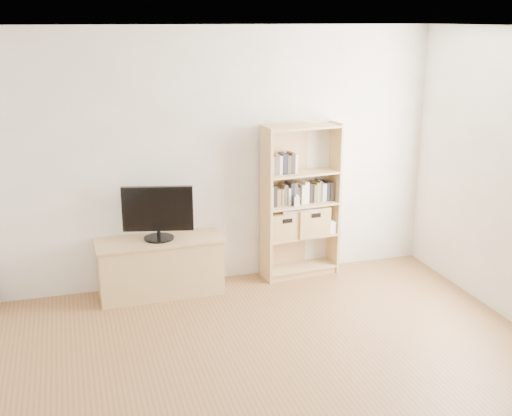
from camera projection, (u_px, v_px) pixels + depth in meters
name	position (u px, v px, depth m)	size (l,w,h in m)	color
floor	(309.00, 407.00, 4.56)	(4.50, 5.00, 0.01)	brown
back_wall	(223.00, 158.00, 6.49)	(4.50, 0.02, 2.60)	beige
ceiling	(320.00, 28.00, 3.82)	(4.50, 5.00, 0.01)	white
tv_stand	(160.00, 267.00, 6.38)	(1.20, 0.45, 0.55)	tan
bookshelf	(301.00, 201.00, 6.71)	(0.81, 0.29, 1.63)	tan
television	(158.00, 213.00, 6.22)	(0.69, 0.05, 0.54)	black
books_row_mid	(300.00, 193.00, 6.70)	(0.82, 0.16, 0.22)	silver
books_row_upper	(285.00, 164.00, 6.55)	(0.36, 0.13, 0.19)	silver
baby_monitor	(297.00, 201.00, 6.59)	(0.05, 0.03, 0.10)	white
basket_left	(282.00, 224.00, 6.70)	(0.33, 0.27, 0.27)	tan
basket_right	(309.00, 220.00, 6.81)	(0.36, 0.30, 0.30)	tan
laptop	(297.00, 209.00, 6.71)	(0.35, 0.25, 0.03)	white
magazine_stack	(324.00, 226.00, 6.90)	(0.17, 0.24, 0.11)	silver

